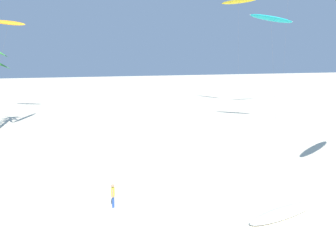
# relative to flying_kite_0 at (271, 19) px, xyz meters

# --- Properties ---
(flying_kite_0) EXTENTS (5.40, 5.74, 15.67)m
(flying_kite_0) POSITION_rel_flying_kite_0_xyz_m (0.00, 0.00, 0.00)
(flying_kite_0) COLOR #19B2B7
(flying_kite_0) RESTS_ON ground
(flying_kite_3) EXTENTS (4.68, 10.24, 19.83)m
(flying_kite_3) POSITION_rel_flying_kite_0_xyz_m (4.27, 18.28, 4.67)
(flying_kite_3) COLOR yellow
(flying_kite_3) RESTS_ON ground
(flying_kite_4) EXTENTS (6.33, 6.36, 15.75)m
(flying_kite_4) POSITION_rel_flying_kite_0_xyz_m (-35.24, 21.08, 0.29)
(flying_kite_4) COLOR orange
(flying_kite_4) RESTS_ON ground
(grounded_kite_0) EXTENTS (6.03, 3.04, 0.28)m
(grounded_kite_0) POSITION_rel_flying_kite_0_xyz_m (-13.85, -25.35, -14.58)
(grounded_kite_0) COLOR white
(grounded_kite_0) RESTS_ON ground
(person_foreground_walker) EXTENTS (0.26, 0.50, 1.64)m
(person_foreground_walker) POSITION_rel_flying_kite_0_xyz_m (-24.22, -21.16, -13.83)
(person_foreground_walker) COLOR #284CA3
(person_foreground_walker) RESTS_ON ground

